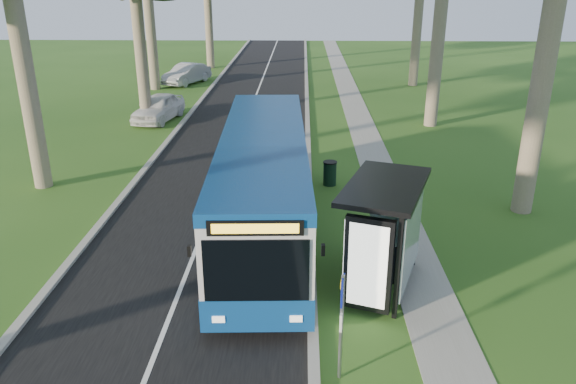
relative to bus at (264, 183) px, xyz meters
name	(u,v)px	position (x,y,z in m)	size (l,w,h in m)	color
ground	(312,299)	(1.49, -4.09, -1.68)	(120.00, 120.00, 0.00)	#295119
road	(227,171)	(-2.01, 5.91, -1.67)	(7.00, 100.00, 0.02)	black
kerb_east	(309,170)	(1.49, 5.91, -1.62)	(0.25, 100.00, 0.12)	#9E9B93
kerb_west	(145,169)	(-5.51, 5.91, -1.62)	(0.25, 100.00, 0.12)	#9E9B93
centre_line	(227,171)	(-2.01, 5.91, -1.66)	(0.12, 100.00, 0.01)	white
footpath	(379,172)	(4.49, 5.91, -1.67)	(1.50, 100.00, 0.02)	gray
bus	(264,183)	(0.00, 0.00, 0.00)	(3.04, 12.31, 3.24)	silver
bus_stop_sign	(342,315)	(2.02, -7.09, -0.16)	(0.11, 0.34, 2.42)	gray
bus_shelter	(392,222)	(3.46, -3.78, 0.39)	(2.85, 3.80, 2.91)	black
litter_bin	(330,173)	(2.31, 4.35, -1.19)	(0.55, 0.55, 0.97)	black
car_white	(158,107)	(-6.99, 14.62, -0.93)	(1.78, 4.42, 1.50)	silver
car_silver	(187,74)	(-7.60, 26.05, -0.93)	(1.58, 4.54, 1.50)	#A8ABB0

